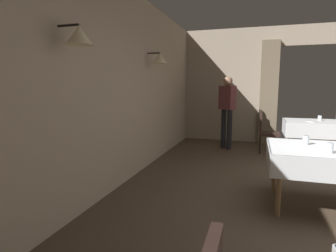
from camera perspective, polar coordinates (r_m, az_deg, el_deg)
The scene contains 10 objects.
wall_left at distance 4.11m, azimuth -11.16°, elevation 8.20°, with size 0.49×8.40×3.00m.
wall_back at distance 7.89m, azimuth 26.73°, elevation 7.50°, with size 6.40×0.27×3.00m.
dining_table_mid at distance 3.90m, azimuth 31.05°, elevation -5.22°, with size 1.52×1.07×0.75m.
dining_table_far at distance 6.84m, azimuth 27.77°, elevation 0.03°, with size 1.23×0.89×0.75m.
chair_far_left at distance 6.64m, azimuth 19.38°, elevation -0.77°, with size 0.44×0.44×0.93m.
glass_mid_a at distance 3.57m, azimuth 30.22°, elevation -3.94°, with size 0.07×0.07×0.12m, color silver.
glass_mid_b at distance 3.96m, azimuth 26.36°, elevation -2.60°, with size 0.08×0.08×0.12m, color silver.
plate_far_a at distance 6.59m, azimuth 27.35°, elevation 0.84°, with size 0.20×0.20×0.01m, color white.
glass_far_b at distance 6.91m, azimuth 28.66°, elevation 1.45°, with size 0.08×0.08×0.11m, color silver.
person_diner_standing_aside at distance 6.74m, azimuth 12.01°, elevation 3.99°, with size 0.42×0.38×1.72m.
Camera 1 is at (-1.23, -3.61, 1.48)m, focal length 29.76 mm.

